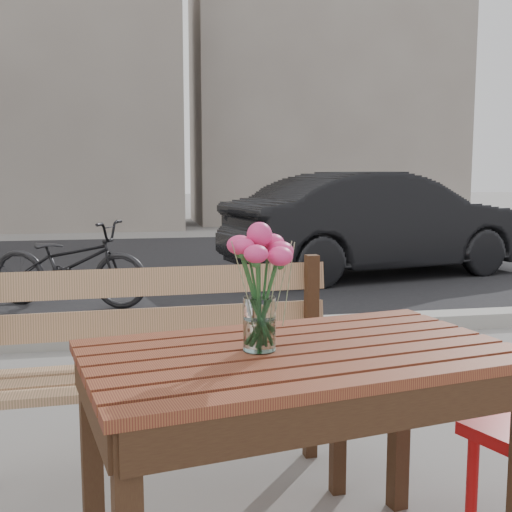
% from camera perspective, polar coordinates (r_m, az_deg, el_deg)
% --- Properties ---
extents(street, '(30.00, 8.12, 0.12)m').
position_cam_1_polar(street, '(6.98, -9.08, -2.98)').
color(street, black).
rests_on(street, ground).
extents(backdrop_buildings, '(15.50, 4.00, 8.00)m').
position_cam_1_polar(backdrop_buildings, '(16.37, -10.06, 15.40)').
color(backdrop_buildings, gray).
rests_on(backdrop_buildings, ground).
extents(main_table, '(1.34, 0.93, 0.76)m').
position_cam_1_polar(main_table, '(1.92, 3.91, -11.80)').
color(main_table, '#5D2118').
rests_on(main_table, ground).
extents(main_bench, '(1.52, 0.51, 0.94)m').
position_cam_1_polar(main_bench, '(2.64, -8.95, -8.06)').
color(main_bench, '#8F6D4A').
rests_on(main_bench, ground).
extents(main_vase, '(0.20, 0.20, 0.37)m').
position_cam_1_polar(main_vase, '(1.82, 0.31, -1.39)').
color(main_vase, white).
rests_on(main_vase, main_table).
extents(parked_car, '(4.11, 2.13, 1.29)m').
position_cam_1_polar(parked_car, '(8.21, 10.99, 2.84)').
color(parked_car, black).
rests_on(parked_car, ground).
extents(bicycle, '(1.67, 1.10, 0.83)m').
position_cam_1_polar(bicycle, '(6.37, -16.27, -0.66)').
color(bicycle, black).
rests_on(bicycle, ground).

